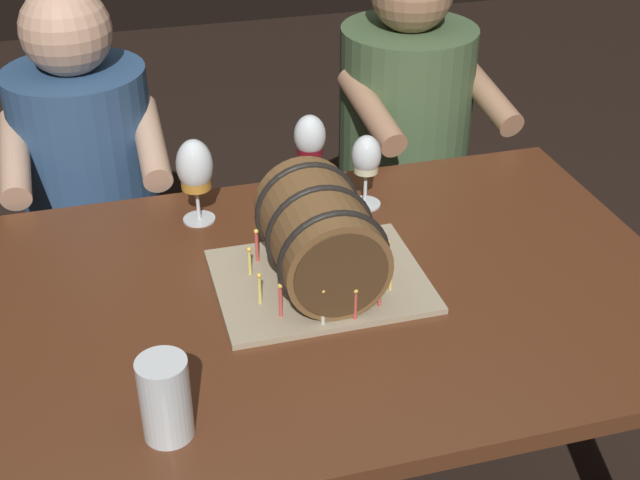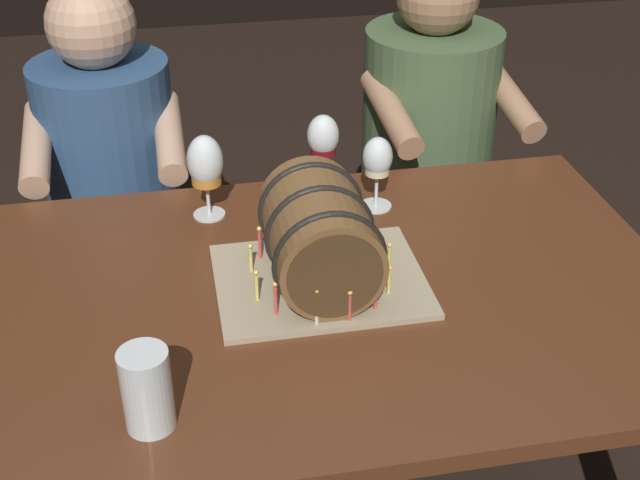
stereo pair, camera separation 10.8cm
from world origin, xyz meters
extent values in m
cube|color=#562D19|center=(0.00, 0.00, 0.72)|extent=(1.38, 0.93, 0.03)
cube|color=#562D19|center=(-0.63, 0.40, 0.35)|extent=(0.07, 0.07, 0.71)
cube|color=#562D19|center=(0.63, 0.40, 0.35)|extent=(0.07, 0.07, 0.71)
cube|color=tan|center=(-0.01, 0.02, 0.75)|extent=(0.41, 0.32, 0.01)
cylinder|color=brown|center=(-0.01, 0.02, 0.85)|extent=(0.20, 0.28, 0.20)
cylinder|color=#46301B|center=(-0.01, -0.12, 0.85)|extent=(0.17, 0.00, 0.17)
cylinder|color=#46301B|center=(-0.01, 0.17, 0.85)|extent=(0.17, 0.00, 0.17)
torus|color=black|center=(-0.01, -0.07, 0.85)|extent=(0.21, 0.01, 0.21)
torus|color=black|center=(-0.01, 0.02, 0.85)|extent=(0.21, 0.01, 0.21)
torus|color=black|center=(-0.01, 0.12, 0.85)|extent=(0.21, 0.01, 0.21)
cylinder|color=#EAD666|center=(0.12, 0.02, 0.78)|extent=(0.01, 0.01, 0.06)
sphere|color=#F9C64C|center=(0.12, 0.02, 0.81)|extent=(0.01, 0.01, 0.01)
cylinder|color=#EAD666|center=(0.11, 0.08, 0.78)|extent=(0.01, 0.01, 0.05)
sphere|color=#F9C64C|center=(0.11, 0.08, 0.81)|extent=(0.01, 0.01, 0.01)
cylinder|color=#D64C47|center=(0.05, 0.15, 0.78)|extent=(0.01, 0.01, 0.05)
sphere|color=#F9C64C|center=(0.05, 0.15, 0.81)|extent=(0.01, 0.01, 0.01)
cylinder|color=#EAD666|center=(0.01, 0.17, 0.78)|extent=(0.01, 0.01, 0.05)
sphere|color=#F9C64C|center=(0.01, 0.17, 0.81)|extent=(0.01, 0.01, 0.01)
cylinder|color=#D64C47|center=(-0.07, 0.16, 0.78)|extent=(0.01, 0.01, 0.06)
sphere|color=#F9C64C|center=(-0.07, 0.16, 0.81)|extent=(0.01, 0.01, 0.01)
cylinder|color=#D64C47|center=(-0.12, 0.12, 0.78)|extent=(0.01, 0.01, 0.06)
sphere|color=#F9C64C|center=(-0.12, 0.12, 0.82)|extent=(0.01, 0.01, 0.01)
cylinder|color=#EAD666|center=(-0.14, 0.07, 0.78)|extent=(0.01, 0.01, 0.05)
sphere|color=#F9C64C|center=(-0.14, 0.07, 0.81)|extent=(0.01, 0.01, 0.01)
cylinder|color=#EAD666|center=(-0.14, -0.03, 0.78)|extent=(0.01, 0.01, 0.06)
sphere|color=#F9C64C|center=(-0.14, -0.03, 0.81)|extent=(0.01, 0.01, 0.01)
cylinder|color=#D64C47|center=(-0.12, -0.08, 0.78)|extent=(0.01, 0.01, 0.06)
sphere|color=#F9C64C|center=(-0.12, -0.08, 0.82)|extent=(0.01, 0.01, 0.01)
cylinder|color=silver|center=(-0.05, -0.12, 0.79)|extent=(0.01, 0.01, 0.07)
sphere|color=#F9C64C|center=(-0.05, -0.12, 0.83)|extent=(0.01, 0.01, 0.01)
cylinder|color=#D64C47|center=(0.01, -0.12, 0.78)|extent=(0.01, 0.01, 0.06)
sphere|color=#F9C64C|center=(0.01, -0.12, 0.81)|extent=(0.01, 0.01, 0.01)
cylinder|color=#D64C47|center=(0.07, -0.09, 0.78)|extent=(0.01, 0.01, 0.05)
sphere|color=#F9C64C|center=(0.07, -0.09, 0.81)|extent=(0.01, 0.01, 0.01)
cylinder|color=#EAD666|center=(0.11, -0.05, 0.78)|extent=(0.01, 0.01, 0.05)
sphere|color=#F9C64C|center=(0.11, -0.05, 0.81)|extent=(0.01, 0.01, 0.01)
cylinder|color=white|center=(0.17, 0.30, 0.74)|extent=(0.07, 0.07, 0.00)
cylinder|color=white|center=(0.17, 0.30, 0.78)|extent=(0.01, 0.01, 0.08)
ellipsoid|color=white|center=(0.17, 0.30, 0.87)|extent=(0.07, 0.07, 0.09)
cylinder|color=beige|center=(0.17, 0.30, 0.84)|extent=(0.05, 0.05, 0.02)
cylinder|color=white|center=(-0.21, 0.33, 0.74)|extent=(0.07, 0.07, 0.00)
cylinder|color=white|center=(-0.21, 0.33, 0.78)|extent=(0.01, 0.01, 0.07)
ellipsoid|color=white|center=(-0.21, 0.33, 0.87)|extent=(0.08, 0.08, 0.12)
cylinder|color=#C6842D|center=(-0.21, 0.33, 0.85)|extent=(0.06, 0.06, 0.05)
cylinder|color=white|center=(0.06, 0.40, 0.74)|extent=(0.06, 0.06, 0.00)
cylinder|color=white|center=(0.06, 0.40, 0.79)|extent=(0.01, 0.01, 0.09)
ellipsoid|color=white|center=(0.06, 0.40, 0.88)|extent=(0.07, 0.07, 0.10)
cylinder|color=maroon|center=(0.06, 0.40, 0.86)|extent=(0.06, 0.06, 0.04)
cylinder|color=white|center=(-0.35, -0.31, 0.81)|extent=(0.08, 0.08, 0.14)
cylinder|color=#C6842D|center=(-0.35, -0.31, 0.80)|extent=(0.07, 0.07, 0.12)
cylinder|color=white|center=(-0.35, -0.31, 0.87)|extent=(0.07, 0.07, 0.01)
cube|color=#1B2D46|center=(-0.44, 0.76, 0.23)|extent=(0.34, 0.32, 0.45)
cylinder|color=#2D4C75|center=(-0.44, 0.76, 0.70)|extent=(0.35, 0.35, 0.50)
sphere|color=tan|center=(-0.44, 0.76, 1.05)|extent=(0.22, 0.22, 0.22)
cylinder|color=tan|center=(-0.28, 0.63, 0.80)|extent=(0.07, 0.31, 0.14)
cylinder|color=tan|center=(-0.59, 0.63, 0.80)|extent=(0.07, 0.31, 0.14)
cube|color=#2A3A24|center=(0.44, 0.76, 0.23)|extent=(0.34, 0.32, 0.45)
cylinder|color=#47603D|center=(0.44, 0.76, 0.72)|extent=(0.40, 0.40, 0.53)
cylinder|color=#A87A5B|center=(0.61, 0.64, 0.83)|extent=(0.10, 0.31, 0.14)
cylinder|color=#A87A5B|center=(0.28, 0.61, 0.83)|extent=(0.10, 0.31, 0.14)
camera|label=1|loc=(-0.38, -1.30, 1.70)|focal=47.89mm
camera|label=2|loc=(-0.27, -1.33, 1.70)|focal=47.89mm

